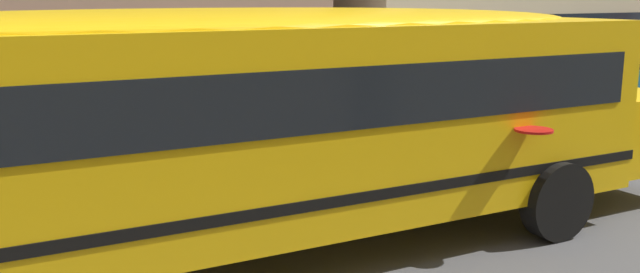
{
  "coord_description": "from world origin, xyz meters",
  "views": [
    {
      "loc": [
        -5.37,
        -8.67,
        3.16
      ],
      "look_at": [
        -0.7,
        -0.65,
        1.25
      ],
      "focal_mm": 38.79,
      "sensor_mm": 36.0,
      "label": 1
    }
  ],
  "objects": [
    {
      "name": "ground_plane",
      "position": [
        0.0,
        0.0,
        0.0
      ],
      "size": [
        400.0,
        400.0,
        0.0
      ],
      "primitive_type": "plane",
      "color": "#4C4C4F"
    },
    {
      "name": "sidewalk_far",
      "position": [
        0.0,
        7.67,
        0.01
      ],
      "size": [
        120.0,
        3.0,
        0.01
      ],
      "primitive_type": "cube",
      "color": "gray",
      "rests_on": "ground_plane"
    },
    {
      "name": "lane_centreline",
      "position": [
        0.0,
        0.0,
        0.0
      ],
      "size": [
        110.0,
        0.16,
        0.01
      ],
      "primitive_type": "cube",
      "color": "silver",
      "rests_on": "ground_plane"
    },
    {
      "name": "school_bus",
      "position": [
        -2.42,
        -1.3,
        1.79
      ],
      "size": [
        13.57,
        3.47,
        3.02
      ],
      "rotation": [
        0.0,
        0.0,
        -0.03
      ],
      "color": "yellow",
      "rests_on": "ground_plane"
    },
    {
      "name": "parked_car_teal_by_lamppost",
      "position": [
        13.41,
        4.85,
        0.84
      ],
      "size": [
        3.91,
        1.9,
        1.64
      ],
      "rotation": [
        0.0,
        0.0,
        0.01
      ],
      "color": "#195B66",
      "rests_on": "ground_plane"
    }
  ]
}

